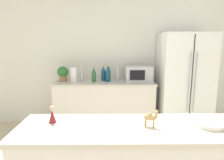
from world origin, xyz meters
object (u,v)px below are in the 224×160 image
Objects in this scene: fruit_bowl at (211,124)px; wise_man_figurine_blue at (52,115)px; refrigerator at (183,83)px; camel_figurine at (150,117)px; back_bottle_4 at (109,73)px; back_bottle_5 at (82,74)px; paper_towel_roll at (74,75)px; potted_plant at (63,73)px; back_bottle_1 at (108,74)px; microwave at (138,74)px; back_bottle_0 at (103,73)px; back_bottle_3 at (94,75)px; back_bottle_2 at (117,74)px.

fruit_bowl is 1.40× the size of wise_man_figurine_blue.
refrigerator is 2.24m from camel_figurine.
back_bottle_4 is 1.00× the size of back_bottle_5.
refrigerator is 6.20× the size of back_bottle_5.
paper_towel_roll reaches higher than camel_figurine.
back_bottle_4 reaches higher than camel_figurine.
back_bottle_4 is 2.30m from fruit_bowl.
back_bottle_1 is at bearing -5.61° from potted_plant.
back_bottle_5 is at bearing 122.80° from fruit_bowl.
fruit_bowl is at bearing -53.94° from paper_towel_roll.
back_bottle_5 is (-1.03, -0.04, -0.00)m from microwave.
microwave reaches higher than potted_plant.
camel_figurine is at bearing -64.12° from paper_towel_roll.
back_bottle_3 is at bearing -143.99° from back_bottle_0.
back_bottle_3 is at bearing 179.78° from back_bottle_1.
potted_plant is 2.42m from camel_figurine.
back_bottle_5 is 2.45m from fruit_bowl.
refrigerator is 6.21× the size of back_bottle_4.
refrigerator reaches higher than wise_man_figurine_blue.
camel_figurine is at bearing -80.77° from back_bottle_4.
back_bottle_0 is at bearing 13.65° from back_bottle_5.
wise_man_figurine_blue is at bearing -102.81° from back_bottle_4.
refrigerator is at bearing 63.48° from camel_figurine.
fruit_bowl is (0.86, -2.03, -0.09)m from back_bottle_1.
back_bottle_0 reaches higher than potted_plant.
back_bottle_5 is at bearing 90.59° from wise_man_figurine_blue.
microwave is 0.81m from back_bottle_3.
back_bottle_0 is 1.32× the size of fruit_bowl.
camel_figurine is at bearing -78.19° from back_bottle_0.
paper_towel_roll is 0.88× the size of back_bottle_1.
potted_plant is at bearing -177.62° from back_bottle_4.
back_bottle_4 is (0.10, -0.01, 0.00)m from back_bottle_0.
fruit_bowl is at bearing -0.46° from camel_figurine.
back_bottle_0 is 0.99× the size of back_bottle_4.
back_bottle_5 is (0.35, -0.05, -0.01)m from potted_plant.
potted_plant is (-2.19, 0.11, 0.17)m from refrigerator.
back_bottle_0 reaches higher than camel_figurine.
back_bottle_2 is 1.00× the size of back_bottle_5.
back_bottle_2 is (0.18, 0.06, -0.01)m from back_bottle_1.
potted_plant is 1.85× the size of camel_figurine.
fruit_bowl is (1.47, -2.02, -0.08)m from paper_towel_roll.
refrigerator reaches higher than back_bottle_3.
refrigerator is at bearing -5.84° from back_bottle_0.
back_bottle_4 is (0.63, 0.13, 0.00)m from paper_towel_roll.
back_bottle_2 reaches higher than wise_man_figurine_blue.
back_bottle_4 is at bearing 2.38° from potted_plant.
fruit_bowl is (1.33, -2.06, -0.08)m from back_bottle_5.
paper_towel_roll is 0.64m from back_bottle_4.
back_bottle_3 is (-0.81, -0.07, -0.01)m from microwave.
back_bottle_5 is 1.94× the size of camel_figurine.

